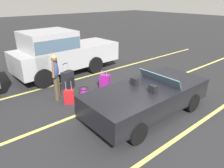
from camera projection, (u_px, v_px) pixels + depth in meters
ground_plane at (146, 113)px, 6.60m from camera, size 80.00×80.00×0.00m
lot_line_near at (184, 134)px, 5.61m from camera, size 18.00×0.12×0.01m
lot_line_mid at (119, 99)px, 7.53m from camera, size 18.00×0.12×0.01m
lot_line_far at (80, 78)px, 9.45m from camera, size 18.00×0.12×0.01m
convertible_car at (152, 95)px, 6.49m from camera, size 4.14×1.84×1.24m
suitcase_large_black at (68, 80)px, 8.23m from camera, size 0.55×0.43×1.07m
suitcase_medium_bright at (105, 82)px, 8.21m from camera, size 0.40×0.47×0.86m
suitcase_small_carryon at (69, 97)px, 7.13m from camera, size 0.39×0.35×0.83m
duffel_bag at (84, 93)px, 7.66m from camera, size 0.60×0.70×0.34m
traveler_person at (56, 75)px, 7.18m from camera, size 0.47×0.51×1.65m
parked_pickup_truck_near at (59, 52)px, 9.50m from camera, size 5.09×2.27×2.10m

